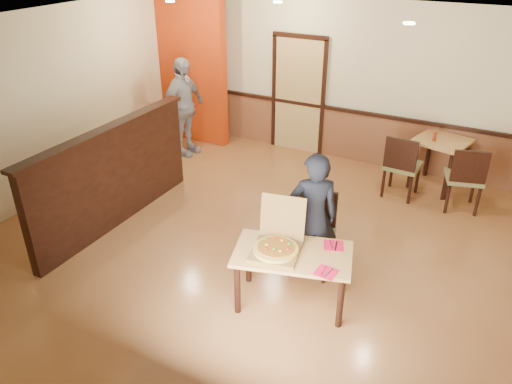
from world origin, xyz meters
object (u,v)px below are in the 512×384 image
(side_table, at_px, (440,151))
(side_chair_right, at_px, (465,176))
(diner_chair, at_px, (314,229))
(pizza_box, at_px, (277,245))
(passerby, at_px, (183,107))
(condiment, at_px, (435,136))
(side_chair_left, at_px, (402,164))
(main_table, at_px, (292,261))
(diner, at_px, (313,217))

(side_table, bearing_deg, side_chair_right, -52.98)
(diner_chair, bearing_deg, pizza_box, -107.97)
(passerby, relative_size, condiment, 11.57)
(passerby, distance_m, pizza_box, 4.49)
(side_chair_left, xyz_separation_m, pizza_box, (-0.63, -3.14, 0.18))
(pizza_box, relative_size, condiment, 4.39)
(side_chair_left, bearing_deg, side_chair_right, -176.64)
(main_table, bearing_deg, side_chair_left, 65.63)
(side_table, distance_m, passerby, 4.49)
(side_table, relative_size, condiment, 6.04)
(side_chair_right, distance_m, pizza_box, 3.51)
(passerby, xyz_separation_m, pizza_box, (3.33, -3.01, -0.15))
(side_chair_left, distance_m, diner, 2.56)
(side_chair_right, height_order, diner, diner)
(side_table, bearing_deg, diner_chair, -107.93)
(condiment, bearing_deg, side_chair_left, -122.52)
(pizza_box, bearing_deg, side_table, 62.70)
(side_chair_right, xyz_separation_m, side_table, (-0.47, 0.62, 0.08))
(main_table, height_order, diner, diner)
(main_table, xyz_separation_m, side_table, (0.92, 3.72, 0.07))
(diner_chair, relative_size, pizza_box, 1.48)
(diner_chair, height_order, pizza_box, pizza_box)
(side_table, relative_size, diner, 0.58)
(diner_chair, height_order, side_chair_right, side_chair_right)
(main_table, height_order, condiment, condiment)
(diner, distance_m, condiment, 3.14)
(side_chair_right, relative_size, side_table, 1.10)
(passerby, height_order, condiment, passerby)
(main_table, relative_size, pizza_box, 2.08)
(main_table, xyz_separation_m, diner, (-0.01, 0.59, 0.23))
(side_chair_left, bearing_deg, diner_chair, 80.96)
(passerby, bearing_deg, pizza_box, -126.53)
(main_table, distance_m, side_table, 3.83)
(pizza_box, bearing_deg, side_chair_left, 67.41)
(side_chair_left, height_order, side_chair_right, side_chair_left)
(condiment, bearing_deg, pizza_box, -104.82)
(main_table, distance_m, side_chair_left, 3.13)
(main_table, height_order, side_chair_right, side_chair_right)
(pizza_box, bearing_deg, main_table, 3.12)
(condiment, bearing_deg, side_chair_right, -42.09)
(side_chair_right, xyz_separation_m, passerby, (-4.88, -0.13, 0.34))
(main_table, xyz_separation_m, pizza_box, (-0.17, -0.04, 0.17))
(side_table, xyz_separation_m, pizza_box, (-1.09, -3.77, 0.10))
(side_chair_left, distance_m, condiment, 0.72)
(side_chair_left, bearing_deg, diner, 82.42)
(pizza_box, distance_m, condiment, 3.80)
(side_table, relative_size, pizza_box, 1.38)
(diner_chair, relative_size, side_table, 1.07)
(side_chair_left, height_order, passerby, passerby)
(diner_chair, relative_size, side_chair_right, 0.98)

